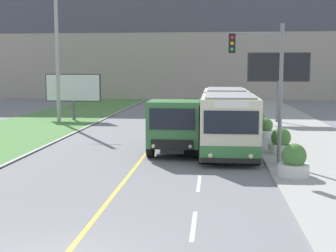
{
  "coord_description": "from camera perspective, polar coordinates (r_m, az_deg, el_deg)",
  "views": [
    {
      "loc": [
        3.22,
        -8.74,
        4.13
      ],
      "look_at": [
        1.1,
        13.21,
        1.4
      ],
      "focal_mm": 50.0,
      "sensor_mm": 36.0,
      "label": 1
    }
  ],
  "objects": [
    {
      "name": "planter_round_near",
      "position": [
        18.37,
        15.07,
        -4.22
      ],
      "size": [
        1.17,
        1.17,
        1.24
      ],
      "color": "silver",
      "rests_on": "sidewalk_right"
    },
    {
      "name": "apartment_block_background",
      "position": [
        66.53,
        2.79,
        14.36
      ],
      "size": [
        80.0,
        8.04,
        25.2
      ],
      "color": "#A89E8E",
      "rests_on": "ground_plane"
    },
    {
      "name": "billboard_small",
      "position": [
        37.92,
        -11.48,
        4.49
      ],
      "size": [
        4.44,
        0.24,
        3.7
      ],
      "color": "#59595B",
      "rests_on": "ground_plane"
    },
    {
      "name": "planter_round_second",
      "position": [
        23.13,
        13.6,
        -1.9
      ],
      "size": [
        1.19,
        1.19,
        1.22
      ],
      "color": "silver",
      "rests_on": "sidewalk_right"
    },
    {
      "name": "utility_pole_far",
      "position": [
        36.52,
        -13.39,
        9.58
      ],
      "size": [
        1.8,
        0.28,
        11.6
      ],
      "color": "#9E9E99",
      "rests_on": "ground_plane"
    },
    {
      "name": "lane_marking_centre",
      "position": [
        12.66,
        -7.79,
        -12.03
      ],
      "size": [
        2.88,
        140.0,
        0.01
      ],
      "color": "gold",
      "rests_on": "ground_plane"
    },
    {
      "name": "planter_round_far",
      "position": [
        32.7,
        10.91,
        0.72
      ],
      "size": [
        1.15,
        1.15,
        1.19
      ],
      "color": "silver",
      "rests_on": "sidewalk_right"
    },
    {
      "name": "dump_truck",
      "position": [
        22.54,
        0.92,
        -0.11
      ],
      "size": [
        2.47,
        6.21,
        2.64
      ],
      "color": "black",
      "rests_on": "ground_plane"
    },
    {
      "name": "traffic_light_mast",
      "position": [
        20.06,
        11.81,
        5.94
      ],
      "size": [
        2.28,
        0.32,
        5.96
      ],
      "color": "slate",
      "rests_on": "ground_plane"
    },
    {
      "name": "car_distant",
      "position": [
        40.74,
        2.85,
        2.2
      ],
      "size": [
        1.8,
        4.3,
        1.45
      ],
      "color": "silver",
      "rests_on": "ground_plane"
    },
    {
      "name": "city_bus",
      "position": [
        24.99,
        7.18,
        0.94
      ],
      "size": [
        2.67,
        11.94,
        2.93
      ],
      "color": "beige",
      "rests_on": "ground_plane"
    },
    {
      "name": "billboard_large",
      "position": [
        36.28,
        13.31,
        6.68
      ],
      "size": [
        4.64,
        0.24,
        5.3
      ],
      "color": "#59595B",
      "rests_on": "ground_plane"
    },
    {
      "name": "planter_round_third",
      "position": [
        27.89,
        11.82,
        -0.39
      ],
      "size": [
        1.05,
        1.05,
        1.16
      ],
      "color": "silver",
      "rests_on": "sidewalk_right"
    }
  ]
}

